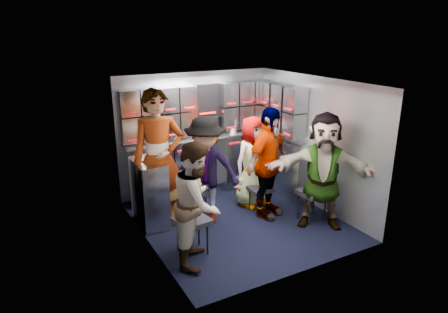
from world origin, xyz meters
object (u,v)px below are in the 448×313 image
jump_seat_center (247,180)px  jump_seat_mid_right (260,190)px  attendant_arc_a (197,203)px  attendant_arc_e (323,171)px  jump_seat_near_left (192,223)px  jump_seat_mid_left (201,192)px  attendant_arc_b (206,170)px  attendant_arc_d (268,164)px  jump_seat_near_right (313,194)px  attendant_arc_c (253,162)px  attendant_standing (159,160)px

jump_seat_center → jump_seat_mid_right: (-0.03, -0.46, -0.01)m
attendant_arc_a → attendant_arc_e: attendant_arc_e is taller
jump_seat_near_left → attendant_arc_e: attendant_arc_e is taller
jump_seat_mid_left → attendant_arc_e: attendant_arc_e is taller
attendant_arc_b → jump_seat_mid_left: bearing=123.1°
jump_seat_center → jump_seat_near_left: bearing=-144.0°
attendant_arc_d → jump_seat_mid_left: bearing=127.8°
jump_seat_mid_left → attendant_arc_a: bearing=-116.9°
jump_seat_mid_right → jump_seat_near_right: jump_seat_near_right is taller
jump_seat_mid_left → jump_seat_near_right: 1.70m
jump_seat_center → attendant_arc_b: size_ratio=0.28×
attendant_arc_a → attendant_arc_e: bearing=-55.8°
jump_seat_center → attendant_arc_d: attendant_arc_d is taller
attendant_arc_c → attendant_arc_d: 0.47m
attendant_arc_a → attendant_arc_e: (1.98, 0.00, 0.08)m
jump_seat_center → attendant_arc_e: 1.44m
jump_seat_mid_left → jump_seat_center: (0.93, 0.16, -0.04)m
attendant_standing → attendant_arc_b: bearing=-6.7°
jump_seat_mid_right → attendant_arc_b: attendant_arc_b is taller
jump_seat_near_left → jump_seat_center: jump_seat_near_left is taller
jump_seat_near_left → attendant_standing: 1.12m
attendant_standing → attendant_arc_b: attendant_standing is taller
jump_seat_center → attendant_standing: (-1.56, -0.13, 0.65)m
jump_seat_near_left → jump_seat_mid_right: 1.59m
attendant_arc_a → attendant_standing: bearing=37.9°
jump_seat_mid_left → attendant_arc_e: bearing=-37.9°
jump_seat_center → attendant_standing: 1.70m
attendant_standing → jump_seat_mid_right: bearing=-0.5°
jump_seat_center → attendant_arc_e: size_ratio=0.26×
jump_seat_near_right → jump_seat_center: bearing=114.4°
attendant_standing → attendant_arc_b: size_ratio=1.26×
jump_seat_mid_left → attendant_arc_b: bearing=-90.0°
jump_seat_mid_right → attendant_arc_a: attendant_arc_a is taller
attendant_arc_b → attendant_arc_e: 1.70m
attendant_arc_a → attendant_arc_c: (1.49, 1.08, -0.03)m
jump_seat_near_right → attendant_arc_b: 1.65m
jump_seat_near_left → attendant_arc_a: attendant_arc_a is taller
jump_seat_mid_right → jump_seat_near_right: (0.53, -0.63, 0.07)m
attendant_arc_a → attendant_arc_b: bearing=2.9°
jump_seat_center → attendant_arc_e: bearing=-68.8°
attendant_standing → attendant_arc_c: attendant_standing is taller
jump_seat_mid_left → jump_seat_mid_right: 0.95m
jump_seat_near_right → attendant_standing: attendant_standing is taller
jump_seat_mid_right → attendant_standing: size_ratio=0.20×
jump_seat_mid_left → attendant_arc_d: size_ratio=0.27×
jump_seat_mid_left → attendant_arc_a: attendant_arc_a is taller
jump_seat_near_right → attendant_arc_e: attendant_arc_e is taller
attendant_arc_c → jump_seat_mid_left: bearing=168.5°
jump_seat_near_right → attendant_arc_c: attendant_arc_c is taller
attendant_arc_e → jump_seat_near_right: bearing=128.3°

